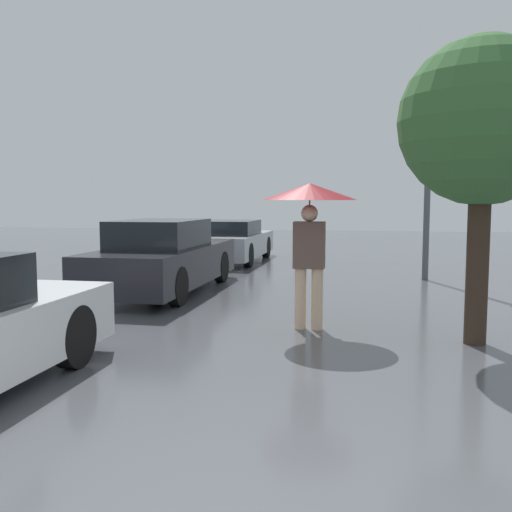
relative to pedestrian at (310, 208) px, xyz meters
name	(u,v)px	position (x,y,z in m)	size (l,w,h in m)	color
pedestrian	(310,208)	(0.00, 0.00, 0.00)	(1.24, 1.24, 1.92)	beige
parked_car_middle	(164,258)	(-2.97, 2.58, -0.97)	(1.62, 4.49, 1.34)	black
parked_car_farthest	(231,242)	(-2.99, 8.02, -1.04)	(1.68, 4.20, 1.15)	#9EA3A8
tree	(483,124)	(2.02, -0.40, 0.98)	(1.92, 1.92, 3.56)	#38281E
street_lamp	(428,156)	(1.96, 5.15, 1.03)	(0.29, 0.29, 4.38)	#515456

